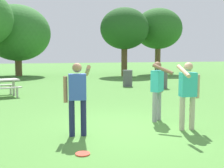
# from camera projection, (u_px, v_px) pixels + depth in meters

# --- Properties ---
(ground_plane) EXTENTS (120.00, 120.00, 0.00)m
(ground_plane) POSITION_uv_depth(u_px,v_px,m) (122.00, 129.00, 6.61)
(ground_plane) COLOR #4C8438
(person_thrower) EXTENTS (0.70, 0.66, 1.64)m
(person_thrower) POSITION_uv_depth(u_px,v_px,m) (188.00, 91.00, 6.42)
(person_thrower) COLOR #B7AD93
(person_thrower) RESTS_ON ground
(person_catcher) EXTENTS (0.70, 0.66, 1.64)m
(person_catcher) POSITION_uv_depth(u_px,v_px,m) (77.00, 94.00, 5.94)
(person_catcher) COLOR #1E234C
(person_catcher) RESTS_ON ground
(person_bystander) EXTENTS (0.52, 0.83, 1.64)m
(person_bystander) POSITION_uv_depth(u_px,v_px,m) (158.00, 86.00, 7.31)
(person_bystander) COLOR gray
(person_bystander) RESTS_ON ground
(frisbee) EXTENTS (0.27, 0.27, 0.03)m
(frisbee) POSITION_uv_depth(u_px,v_px,m) (83.00, 154.00, 4.89)
(frisbee) COLOR #E04733
(frisbee) RESTS_ON ground
(trash_can_beside_table) EXTENTS (0.59, 0.59, 0.96)m
(trash_can_beside_table) POSITION_uv_depth(u_px,v_px,m) (162.00, 80.00, 14.83)
(trash_can_beside_table) COLOR #515156
(trash_can_beside_table) RESTS_ON ground
(trash_can_further_along) EXTENTS (0.59, 0.59, 0.96)m
(trash_can_further_along) POSITION_uv_depth(u_px,v_px,m) (128.00, 78.00, 15.77)
(trash_can_further_along) COLOR #515156
(trash_can_further_along) RESTS_ON ground
(tree_slender_mid) EXTENTS (5.74, 5.74, 6.22)m
(tree_slender_mid) POSITION_uv_depth(u_px,v_px,m) (17.00, 33.00, 23.47)
(tree_slender_mid) COLOR brown
(tree_slender_mid) RESTS_ON ground
(tree_back_left) EXTENTS (4.27, 4.27, 6.00)m
(tree_back_left) POSITION_uv_depth(u_px,v_px,m) (124.00, 29.00, 23.60)
(tree_back_left) COLOR brown
(tree_back_left) RESTS_ON ground
(tree_back_right) EXTENTS (4.61, 4.61, 6.37)m
(tree_back_right) POSITION_uv_depth(u_px,v_px,m) (158.00, 29.00, 26.08)
(tree_back_right) COLOR brown
(tree_back_right) RESTS_ON ground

